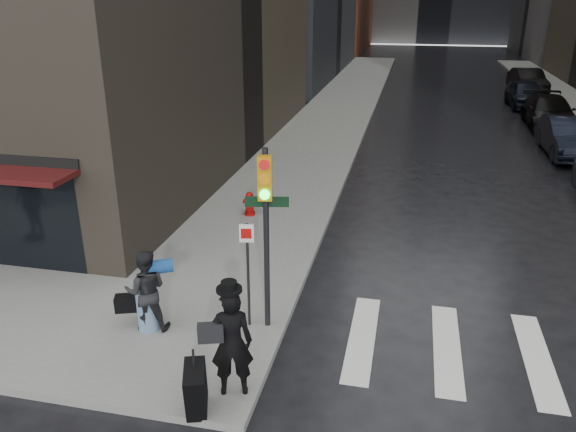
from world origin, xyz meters
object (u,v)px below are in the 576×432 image
object	(u,v)px
parked_car_4	(525,94)
traffic_light	(264,217)
man_jeans	(146,290)
parked_car_5	(528,81)
parked_car_3	(549,112)
fire_hydrant	(249,205)
man_overcoat	(224,350)
parked_car_2	(567,137)

from	to	relation	value
parked_car_4	traffic_light	bearing A→B (deg)	-109.34
traffic_light	parked_car_4	distance (m)	27.89
parked_car_4	man_jeans	bearing A→B (deg)	-113.13
parked_car_4	parked_car_5	xyz separation A→B (m)	(1.03, 5.51, 0.01)
man_jeans	parked_car_3	bearing A→B (deg)	-137.51
traffic_light	parked_car_4	world-z (taller)	traffic_light
man_jeans	traffic_light	world-z (taller)	traffic_light
traffic_light	fire_hydrant	bearing A→B (deg)	97.77
parked_car_5	fire_hydrant	bearing A→B (deg)	-120.44
man_overcoat	parked_car_2	distance (m)	19.60
traffic_light	parked_car_5	distance (m)	33.43
man_overcoat	parked_car_3	size ratio (longest dim) A/B	0.40
parked_car_4	parked_car_5	world-z (taller)	parked_car_5
man_overcoat	fire_hydrant	xyz separation A→B (m)	(-1.86, 7.83, -0.55)
man_overcoat	parked_car_3	bearing A→B (deg)	-129.86
parked_car_3	parked_car_2	bearing A→B (deg)	-93.06
man_jeans	parked_car_2	bearing A→B (deg)	-144.19
parked_car_2	parked_car_4	size ratio (longest dim) A/B	1.02
man_overcoat	parked_car_4	size ratio (longest dim) A/B	0.45
man_jeans	parked_car_4	xyz separation A→B (m)	(11.12, 26.90, -0.20)
fire_hydrant	parked_car_2	world-z (taller)	parked_car_2
man_overcoat	traffic_light	xyz separation A→B (m)	(0.12, 2.10, 1.44)
fire_hydrant	parked_car_3	size ratio (longest dim) A/B	0.14
parked_car_4	parked_car_2	bearing A→B (deg)	-91.35
parked_car_3	parked_car_4	distance (m)	5.51
man_jeans	fire_hydrant	bearing A→B (deg)	-111.62
parked_car_2	parked_car_3	distance (m)	5.52
fire_hydrant	parked_car_5	bearing A→B (deg)	65.50
fire_hydrant	parked_car_4	world-z (taller)	parked_car_4
man_overcoat	fire_hydrant	size ratio (longest dim) A/B	2.91
man_overcoat	parked_car_5	size ratio (longest dim) A/B	0.43
traffic_light	parked_car_5	bearing A→B (deg)	61.37
fire_hydrant	parked_car_2	size ratio (longest dim) A/B	0.15
man_overcoat	parked_car_2	size ratio (longest dim) A/B	0.45
fire_hydrant	parked_car_3	bearing A→B (deg)	53.66
parked_car_2	fire_hydrant	bearing A→B (deg)	-138.68
traffic_light	parked_car_4	xyz separation A→B (m)	(8.91, 26.37, -1.68)
man_overcoat	fire_hydrant	world-z (taller)	man_overcoat
fire_hydrant	parked_car_3	xyz separation A→B (m)	(11.14, 15.14, 0.29)
parked_car_3	man_jeans	bearing A→B (deg)	-117.10
man_jeans	parked_car_4	bearing A→B (deg)	-131.98
parked_car_2	parked_car_5	bearing A→B (deg)	85.46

